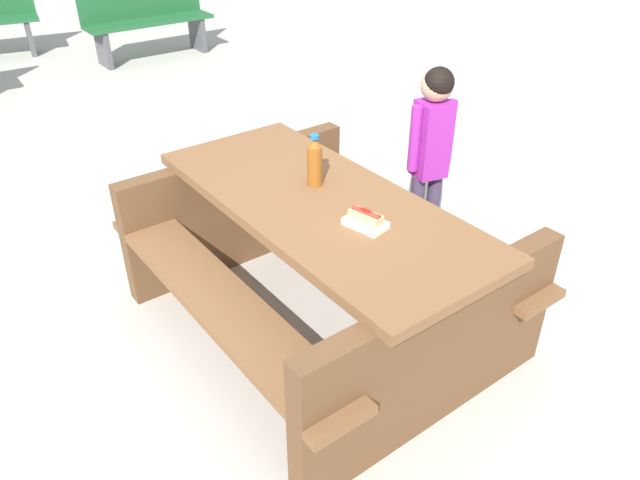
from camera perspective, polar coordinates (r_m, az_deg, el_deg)
ground_plane at (r=3.22m, az=-0.00°, el=-7.92°), size 30.00×30.00×0.00m
picnic_table at (r=2.95m, az=-0.00°, el=-1.32°), size 2.05×1.74×0.75m
soda_bottle at (r=2.87m, az=-0.50°, el=7.36°), size 0.07×0.07×0.25m
hotdog_tray at (r=2.57m, az=4.32°, el=1.89°), size 0.18×0.11×0.08m
child_in_coat at (r=3.49m, az=10.47°, el=9.24°), size 0.22×0.26×1.15m
park_bench_near at (r=7.93m, az=-15.99°, el=19.41°), size 0.71×1.55×0.85m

